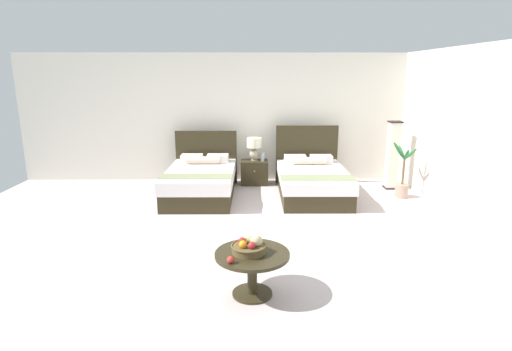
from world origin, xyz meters
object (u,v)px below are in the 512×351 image
object	(u,v)px
vase	(263,157)
fruit_bowl	(249,247)
potted_palm	(402,181)
bed_near_window	(201,181)
bed_near_corner	(312,180)
coffee_table	(252,263)
loose_apple	(230,260)
floor_lamp_corner	(393,155)
nightstand	(254,172)
table_lamp	(254,147)

from	to	relation	value
vase	fruit_bowl	bearing A→B (deg)	-93.45
fruit_bowl	potted_palm	distance (m)	4.52
bed_near_window	bed_near_corner	distance (m)	2.11
bed_near_window	coffee_table	size ratio (longest dim) A/B	2.67
loose_apple	potted_palm	size ratio (longest dim) A/B	0.07
coffee_table	loose_apple	distance (m)	0.35
fruit_bowl	vase	bearing A→B (deg)	86.55
floor_lamp_corner	vase	bearing A→B (deg)	172.68
nightstand	coffee_table	distance (m)	4.51
vase	fruit_bowl	size ratio (longest dim) A/B	0.49
bed_near_corner	floor_lamp_corner	xyz separation A→B (m)	(1.68, 0.48, 0.38)
nightstand	bed_near_window	bearing A→B (deg)	-139.62
bed_near_window	nightstand	world-z (taller)	bed_near_window
table_lamp	potted_palm	bearing A→B (deg)	-20.42
loose_apple	vase	bearing A→B (deg)	84.50
loose_apple	bed_near_window	bearing A→B (deg)	100.71
bed_near_corner	fruit_bowl	bearing A→B (deg)	-108.06
loose_apple	floor_lamp_corner	size ratio (longest dim) A/B	0.05
bed_near_window	coffee_table	world-z (taller)	bed_near_window
bed_near_window	floor_lamp_corner	bearing A→B (deg)	7.38
bed_near_window	fruit_bowl	xyz separation A→B (m)	(0.92, -3.64, 0.24)
table_lamp	loose_apple	bearing A→B (deg)	-93.40
nightstand	loose_apple	bearing A→B (deg)	-93.42
potted_palm	bed_near_window	bearing A→B (deg)	177.82
bed_near_corner	fruit_bowl	xyz separation A→B (m)	(-1.19, -3.65, 0.25)
bed_near_window	nightstand	bearing A→B (deg)	40.38
bed_near_corner	loose_apple	size ratio (longest dim) A/B	28.59
nightstand	potted_palm	xyz separation A→B (m)	(2.76, -1.01, 0.06)
bed_near_window	fruit_bowl	size ratio (longest dim) A/B	5.66
coffee_table	floor_lamp_corner	size ratio (longest dim) A/B	0.57
fruit_bowl	floor_lamp_corner	xyz separation A→B (m)	(2.87, 4.13, 0.14)
bed_near_corner	table_lamp	world-z (taller)	bed_near_corner
loose_apple	potted_palm	world-z (taller)	potted_palm
bed_near_window	vase	world-z (taller)	bed_near_window
loose_apple	bed_near_corner	bearing A→B (deg)	70.55
nightstand	vase	distance (m)	0.38
vase	table_lamp	bearing A→B (deg)	160.50
bed_near_corner	nightstand	distance (m)	1.39
table_lamp	vase	xyz separation A→B (m)	(0.17, -0.06, -0.20)
nightstand	table_lamp	world-z (taller)	table_lamp
fruit_bowl	potted_palm	world-z (taller)	potted_palm
table_lamp	vase	distance (m)	0.27
nightstand	table_lamp	size ratio (longest dim) A/B	1.19
table_lamp	fruit_bowl	bearing A→B (deg)	-91.27
nightstand	floor_lamp_corner	xyz separation A→B (m)	(2.77, -0.37, 0.43)
nightstand	potted_palm	distance (m)	2.94
table_lamp	potted_palm	world-z (taller)	potted_palm
vase	fruit_bowl	world-z (taller)	vase
table_lamp	nightstand	bearing A→B (deg)	-90.00
bed_near_corner	nightstand	bearing A→B (deg)	141.79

